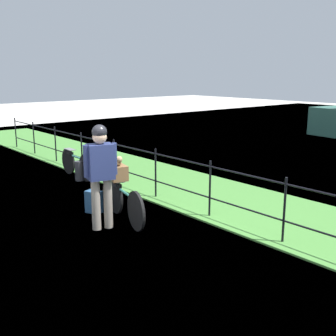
% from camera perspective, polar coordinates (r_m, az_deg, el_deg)
% --- Properties ---
extents(ground_plane, '(60.00, 60.00, 0.00)m').
position_cam_1_polar(ground_plane, '(6.12, -8.35, -10.86)').
color(ground_plane, beige).
extents(grass_strip, '(27.00, 2.40, 0.03)m').
position_cam_1_polar(grass_strip, '(8.01, 10.40, -5.05)').
color(grass_strip, '#478438').
rests_on(grass_strip, ground).
extents(iron_fence, '(18.04, 0.04, 1.00)m').
position_cam_1_polar(iron_fence, '(7.17, 5.76, -2.32)').
color(iron_fence, black).
rests_on(iron_fence, ground).
extents(bicycle_main, '(1.56, 0.41, 0.64)m').
position_cam_1_polar(bicycle_main, '(7.06, -5.93, -4.58)').
color(bicycle_main, black).
rests_on(bicycle_main, ground).
extents(wooden_crate, '(0.45, 0.36, 0.26)m').
position_cam_1_polar(wooden_crate, '(7.25, -6.97, -0.60)').
color(wooden_crate, brown).
rests_on(wooden_crate, bicycle_main).
extents(terrier_dog, '(0.32, 0.20, 0.18)m').
position_cam_1_polar(terrier_dog, '(7.19, -6.95, 0.96)').
color(terrier_dog, tan).
rests_on(terrier_dog, wooden_crate).
extents(cyclist_person, '(0.34, 0.53, 1.68)m').
position_cam_1_polar(cyclist_person, '(6.59, -9.19, 0.02)').
color(cyclist_person, gray).
rests_on(cyclist_person, ground).
extents(backpack_on_paving, '(0.32, 0.26, 0.40)m').
position_cam_1_polar(backpack_on_paving, '(7.59, -10.11, -4.57)').
color(backpack_on_paving, '#28517A').
rests_on(backpack_on_paving, ground).
extents(mooring_bollard, '(0.20, 0.20, 0.46)m').
position_cam_1_polar(mooring_bollard, '(9.89, -12.05, -0.38)').
color(mooring_bollard, '#38383D').
rests_on(mooring_bollard, ground).
extents(bicycle_parked, '(1.60, 0.17, 0.64)m').
position_cam_1_polar(bicycle_parked, '(10.18, -12.40, 0.61)').
color(bicycle_parked, black).
rests_on(bicycle_parked, ground).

